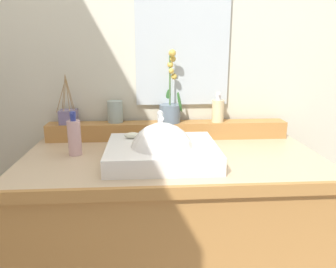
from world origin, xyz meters
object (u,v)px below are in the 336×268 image
at_px(soap_bar, 132,135).
at_px(potted_plant, 170,107).
at_px(reed_diffuser, 69,116).
at_px(tumbler_cup, 115,112).
at_px(lotion_bottle, 74,137).
at_px(soap_dispenser, 218,110).
at_px(sink_basin, 162,154).

distance_m(soap_bar, potted_plant, 0.30).
relative_size(potted_plant, reed_diffuser, 1.48).
bearing_deg(tumbler_cup, reed_diffuser, -176.32).
bearing_deg(tumbler_cup, potted_plant, -4.31).
relative_size(reed_diffuser, lotion_bottle, 1.27).
xyz_separation_m(soap_bar, reed_diffuser, (-0.32, 0.23, 0.04)).
relative_size(soap_bar, soap_dispenser, 0.47).
bearing_deg(tumbler_cup, sink_basin, -59.33).
xyz_separation_m(soap_bar, soap_dispenser, (0.41, 0.22, 0.06)).
distance_m(potted_plant, soap_dispenser, 0.24).
relative_size(sink_basin, lotion_bottle, 2.34).
xyz_separation_m(sink_basin, tumbler_cup, (-0.21, 0.36, 0.10)).
bearing_deg(lotion_bottle, potted_plant, 28.21).
xyz_separation_m(potted_plant, reed_diffuser, (-0.50, 0.01, -0.04)).
height_order(soap_bar, tumbler_cup, tumbler_cup).
xyz_separation_m(tumbler_cup, lotion_bottle, (-0.15, -0.25, -0.06)).
height_order(sink_basin, tumbler_cup, tumbler_cup).
distance_m(sink_basin, soap_bar, 0.17).
height_order(soap_bar, potted_plant, potted_plant).
xyz_separation_m(potted_plant, lotion_bottle, (-0.42, -0.23, -0.08)).
bearing_deg(lotion_bottle, reed_diffuser, 107.55).
height_order(potted_plant, lotion_bottle, potted_plant).
bearing_deg(lotion_bottle, soap_dispenser, 18.45).
xyz_separation_m(soap_bar, lotion_bottle, (-0.24, -0.00, -0.00)).
relative_size(potted_plant, lotion_bottle, 1.88).
xyz_separation_m(soap_bar, potted_plant, (0.18, 0.23, 0.08)).
xyz_separation_m(sink_basin, reed_diffuser, (-0.44, 0.34, 0.09)).
relative_size(soap_dispenser, lotion_bottle, 0.79).
distance_m(potted_plant, reed_diffuser, 0.50).
bearing_deg(potted_plant, tumbler_cup, 175.69).
height_order(sink_basin, soap_dispenser, soap_dispenser).
distance_m(sink_basin, reed_diffuser, 0.56).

